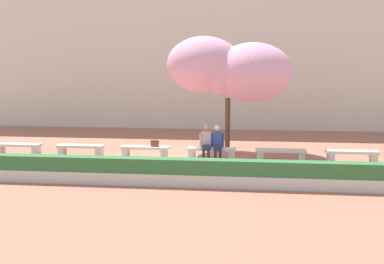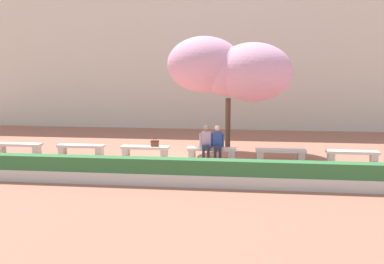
{
  "view_description": "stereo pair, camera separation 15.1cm",
  "coord_description": "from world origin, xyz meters",
  "px_view_note": "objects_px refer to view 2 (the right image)",
  "views": [
    {
      "loc": [
        2.42,
        -16.51,
        3.54
      ],
      "look_at": [
        0.51,
        0.2,
        1.0
      ],
      "focal_mm": 42.0,
      "sensor_mm": 36.0,
      "label": 1
    },
    {
      "loc": [
        2.57,
        -16.49,
        3.54
      ],
      "look_at": [
        0.51,
        0.2,
        1.0
      ],
      "focal_mm": 42.0,
      "sensor_mm": 36.0,
      "label": 2
    }
  ],
  "objects_px": {
    "person_seated_right": "(217,141)",
    "person_seated_left": "(206,141)",
    "stone_bench_west_end": "(19,147)",
    "stone_bench_center": "(145,150)",
    "stone_bench_near_east": "(212,151)",
    "stone_bench_near_west": "(81,148)",
    "stone_bench_east_end": "(281,153)",
    "handbag": "(155,143)",
    "stone_bench_far_east": "(352,155)",
    "cherry_tree_main": "(230,69)"
  },
  "relations": [
    {
      "from": "stone_bench_center",
      "to": "stone_bench_near_east",
      "type": "distance_m",
      "value": 2.55
    },
    {
      "from": "stone_bench_far_east",
      "to": "cherry_tree_main",
      "type": "height_order",
      "value": "cherry_tree_main"
    },
    {
      "from": "person_seated_right",
      "to": "stone_bench_far_east",
      "type": "bearing_deg",
      "value": 0.62
    },
    {
      "from": "stone_bench_center",
      "to": "stone_bench_east_end",
      "type": "distance_m",
      "value": 5.1
    },
    {
      "from": "stone_bench_east_end",
      "to": "person_seated_right",
      "type": "height_order",
      "value": "person_seated_right"
    },
    {
      "from": "person_seated_left",
      "to": "cherry_tree_main",
      "type": "bearing_deg",
      "value": 66.4
    },
    {
      "from": "stone_bench_east_end",
      "to": "person_seated_left",
      "type": "xyz_separation_m",
      "value": [
        -2.75,
        -0.05,
        0.39
      ]
    },
    {
      "from": "person_seated_right",
      "to": "handbag",
      "type": "relative_size",
      "value": 3.81
    },
    {
      "from": "stone_bench_near_west",
      "to": "stone_bench_near_east",
      "type": "bearing_deg",
      "value": 0.0
    },
    {
      "from": "person_seated_left",
      "to": "stone_bench_east_end",
      "type": "bearing_deg",
      "value": 1.11
    },
    {
      "from": "stone_bench_west_end",
      "to": "stone_bench_center",
      "type": "bearing_deg",
      "value": 0.0
    },
    {
      "from": "stone_bench_near_west",
      "to": "stone_bench_near_east",
      "type": "height_order",
      "value": "same"
    },
    {
      "from": "stone_bench_near_west",
      "to": "person_seated_right",
      "type": "height_order",
      "value": "person_seated_right"
    },
    {
      "from": "stone_bench_near_west",
      "to": "stone_bench_far_east",
      "type": "height_order",
      "value": "same"
    },
    {
      "from": "stone_bench_west_end",
      "to": "stone_bench_east_end",
      "type": "bearing_deg",
      "value": 0.0
    },
    {
      "from": "handbag",
      "to": "cherry_tree_main",
      "type": "height_order",
      "value": "cherry_tree_main"
    },
    {
      "from": "person_seated_right",
      "to": "cherry_tree_main",
      "type": "xyz_separation_m",
      "value": [
        0.36,
        1.79,
        2.65
      ]
    },
    {
      "from": "stone_bench_near_east",
      "to": "stone_bench_far_east",
      "type": "relative_size",
      "value": 1.0
    },
    {
      "from": "stone_bench_west_end",
      "to": "stone_bench_far_east",
      "type": "relative_size",
      "value": 1.0
    },
    {
      "from": "stone_bench_near_west",
      "to": "person_seated_left",
      "type": "relative_size",
      "value": 1.42
    },
    {
      "from": "stone_bench_far_east",
      "to": "stone_bench_near_east",
      "type": "bearing_deg",
      "value": 180.0
    },
    {
      "from": "stone_bench_east_end",
      "to": "stone_bench_far_east",
      "type": "height_order",
      "value": "same"
    },
    {
      "from": "person_seated_right",
      "to": "handbag",
      "type": "distance_m",
      "value": 2.39
    },
    {
      "from": "person_seated_right",
      "to": "person_seated_left",
      "type": "bearing_deg",
      "value": -179.96
    },
    {
      "from": "stone_bench_far_east",
      "to": "stone_bench_center",
      "type": "bearing_deg",
      "value": 180.0
    },
    {
      "from": "stone_bench_east_end",
      "to": "handbag",
      "type": "bearing_deg",
      "value": 179.68
    },
    {
      "from": "person_seated_right",
      "to": "cherry_tree_main",
      "type": "bearing_deg",
      "value": 78.47
    },
    {
      "from": "stone_bench_near_east",
      "to": "cherry_tree_main",
      "type": "relative_size",
      "value": 0.36
    },
    {
      "from": "stone_bench_far_east",
      "to": "person_seated_left",
      "type": "distance_m",
      "value": 5.32
    },
    {
      "from": "stone_bench_near_east",
      "to": "person_seated_right",
      "type": "height_order",
      "value": "person_seated_right"
    },
    {
      "from": "stone_bench_center",
      "to": "cherry_tree_main",
      "type": "height_order",
      "value": "cherry_tree_main"
    },
    {
      "from": "handbag",
      "to": "stone_bench_center",
      "type": "bearing_deg",
      "value": -176.06
    },
    {
      "from": "stone_bench_near_west",
      "to": "handbag",
      "type": "relative_size",
      "value": 5.42
    },
    {
      "from": "person_seated_left",
      "to": "person_seated_right",
      "type": "distance_m",
      "value": 0.42
    },
    {
      "from": "stone_bench_west_end",
      "to": "stone_bench_center",
      "type": "xyz_separation_m",
      "value": [
        5.1,
        0.0,
        0.0
      ]
    },
    {
      "from": "stone_bench_center",
      "to": "handbag",
      "type": "height_order",
      "value": "handbag"
    },
    {
      "from": "stone_bench_west_end",
      "to": "person_seated_right",
      "type": "height_order",
      "value": "person_seated_right"
    },
    {
      "from": "cherry_tree_main",
      "to": "handbag",
      "type": "bearing_deg",
      "value": -148.18
    },
    {
      "from": "stone_bench_west_end",
      "to": "stone_bench_near_east",
      "type": "height_order",
      "value": "same"
    },
    {
      "from": "stone_bench_center",
      "to": "person_seated_right",
      "type": "bearing_deg",
      "value": -1.1
    },
    {
      "from": "stone_bench_far_east",
      "to": "stone_bench_near_west",
      "type": "bearing_deg",
      "value": 180.0
    },
    {
      "from": "stone_bench_near_east",
      "to": "handbag",
      "type": "relative_size",
      "value": 5.42
    },
    {
      "from": "stone_bench_near_east",
      "to": "person_seated_right",
      "type": "bearing_deg",
      "value": -13.88
    },
    {
      "from": "stone_bench_center",
      "to": "handbag",
      "type": "distance_m",
      "value": 0.47
    },
    {
      "from": "stone_bench_far_east",
      "to": "handbag",
      "type": "xyz_separation_m",
      "value": [
        -7.28,
        0.03,
        0.27
      ]
    },
    {
      "from": "stone_bench_west_end",
      "to": "stone_bench_near_west",
      "type": "xyz_separation_m",
      "value": [
        2.55,
        0.0,
        0.0
      ]
    },
    {
      "from": "stone_bench_center",
      "to": "stone_bench_west_end",
      "type": "bearing_deg",
      "value": 180.0
    },
    {
      "from": "stone_bench_west_end",
      "to": "stone_bench_center",
      "type": "distance_m",
      "value": 5.1
    },
    {
      "from": "stone_bench_near_east",
      "to": "stone_bench_east_end",
      "type": "bearing_deg",
      "value": 0.0
    },
    {
      "from": "person_seated_left",
      "to": "person_seated_right",
      "type": "relative_size",
      "value": 1.0
    }
  ]
}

